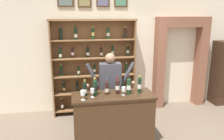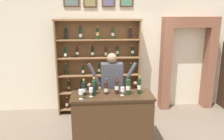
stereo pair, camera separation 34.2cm
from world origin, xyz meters
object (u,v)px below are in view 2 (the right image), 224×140
(wine_shelf, at_px, (98,65))
(tasting_bottle_brunello, at_px, (106,87))
(tasting_bottle_grappa, at_px, (139,85))
(wine_glass_center, at_px, (123,90))
(shopkeeper, at_px, (112,83))
(tasting_counter, at_px, (112,120))
(tasting_bottle_riserva, at_px, (128,86))
(wine_glass_left, at_px, (91,91))
(tasting_bottle_super_tuscan, at_px, (84,88))
(tasting_bottle_bianco, at_px, (117,86))
(wine_glass_right, at_px, (81,93))
(tasting_bottle_chianti, at_px, (94,86))

(wine_shelf, height_order, tasting_bottle_brunello, wine_shelf)
(wine_shelf, xyz_separation_m, tasting_bottle_grappa, (0.70, -1.46, -0.07))
(wine_shelf, height_order, wine_glass_center, wine_shelf)
(shopkeeper, relative_size, tasting_bottle_grappa, 4.96)
(tasting_counter, bearing_deg, tasting_bottle_riserva, 0.66)
(wine_shelf, bearing_deg, wine_glass_left, -96.17)
(tasting_bottle_super_tuscan, distance_m, wine_glass_left, 0.16)
(tasting_bottle_brunello, bearing_deg, shopkeeper, 74.88)
(tasting_bottle_bianco, bearing_deg, wine_shelf, 101.50)
(tasting_bottle_bianco, relative_size, wine_glass_right, 1.84)
(tasting_bottle_chianti, xyz_separation_m, tasting_bottle_brunello, (0.21, 0.01, -0.03))
(tasting_bottle_riserva, height_order, tasting_bottle_grappa, tasting_bottle_grappa)
(tasting_bottle_grappa, distance_m, wine_glass_center, 0.32)
(tasting_bottle_brunello, bearing_deg, tasting_bottle_chianti, -177.62)
(shopkeeper, height_order, tasting_bottle_grappa, shopkeeper)
(tasting_bottle_brunello, distance_m, tasting_bottle_grappa, 0.60)
(tasting_bottle_riserva, bearing_deg, wine_glass_center, -154.09)
(tasting_bottle_brunello, height_order, tasting_bottle_grappa, tasting_bottle_grappa)
(tasting_bottle_super_tuscan, distance_m, tasting_bottle_riserva, 0.78)
(tasting_bottle_super_tuscan, relative_size, tasting_bottle_grappa, 0.90)
(tasting_bottle_brunello, bearing_deg, tasting_bottle_bianco, -0.62)
(wine_shelf, relative_size, tasting_bottle_brunello, 7.76)
(tasting_bottle_bianco, bearing_deg, tasting_bottle_grappa, -3.16)
(tasting_bottle_grappa, distance_m, wine_glass_right, 1.05)
(tasting_bottle_chianti, height_order, tasting_bottle_bianco, tasting_bottle_chianti)
(tasting_bottle_brunello, bearing_deg, wine_glass_center, -18.83)
(tasting_counter, xyz_separation_m, wine_glass_left, (-0.37, -0.06, 0.59))
(tasting_bottle_brunello, bearing_deg, wine_glass_left, -158.02)
(tasting_bottle_super_tuscan, height_order, tasting_bottle_chianti, tasting_bottle_chianti)
(tasting_bottle_riserva, xyz_separation_m, wine_glass_right, (-0.83, -0.17, -0.04))
(shopkeeper, height_order, tasting_bottle_chianti, shopkeeper)
(tasting_bottle_chianti, distance_m, wine_glass_right, 0.30)
(tasting_counter, distance_m, wine_glass_left, 0.70)
(tasting_bottle_bianco, xyz_separation_m, tasting_bottle_grappa, (0.40, -0.02, 0.01))
(tasting_bottle_super_tuscan, relative_size, tasting_bottle_brunello, 1.01)
(wine_glass_left, bearing_deg, tasting_bottle_super_tuscan, 143.55)
(tasting_bottle_grappa, relative_size, wine_glass_left, 2.05)
(tasting_bottle_super_tuscan, height_order, tasting_bottle_riserva, tasting_bottle_riserva)
(shopkeeper, relative_size, tasting_bottle_bianco, 5.25)
(shopkeeper, xyz_separation_m, tasting_bottle_grappa, (0.44, -0.59, 0.12))
(shopkeeper, relative_size, tasting_bottle_brunello, 5.54)
(shopkeeper, relative_size, wine_glass_left, 10.17)
(wine_glass_center, bearing_deg, tasting_bottle_bianco, 133.97)
(wine_shelf, distance_m, tasting_counter, 1.66)
(tasting_bottle_chianti, relative_size, wine_glass_right, 1.90)
(tasting_bottle_bianco, xyz_separation_m, wine_glass_right, (-0.63, -0.21, -0.03))
(tasting_bottle_bianco, distance_m, tasting_bottle_riserva, 0.20)
(tasting_bottle_riserva, bearing_deg, tasting_counter, -179.34)
(tasting_counter, xyz_separation_m, tasting_bottle_super_tuscan, (-0.50, 0.03, 0.62))
(wine_shelf, xyz_separation_m, tasting_bottle_riserva, (0.49, -1.49, -0.07))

